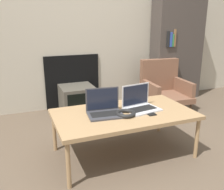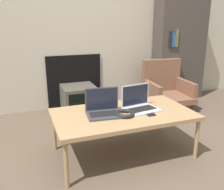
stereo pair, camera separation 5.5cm
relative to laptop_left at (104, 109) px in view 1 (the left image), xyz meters
The scene contains 10 objects.
ground_plane 0.67m from the laptop_left, 66.51° to the right, with size 14.00×14.00×0.00m, color brown.
wall_back 1.77m from the laptop_left, 83.35° to the left, with size 7.00×0.08×2.60m.
table 0.20m from the laptop_left, ahead, with size 1.30×0.72×0.43m.
laptop_left is the anchor object (origin of this frame).
laptop_right 0.37m from the laptop_left, ahead, with size 0.35×0.28×0.23m.
headphones 0.20m from the laptop_left, 32.34° to the right, with size 0.19×0.19×0.04m.
phone 0.42m from the laptop_left, 20.38° to the right, with size 0.07×0.13×0.01m.
tv 1.31m from the laptop_left, 87.31° to the left, with size 0.46×0.48×0.38m.
armchair 1.68m from the laptop_left, 38.09° to the left, with size 0.64×0.65×0.70m.
bookshelf 2.24m from the laptop_left, 37.94° to the left, with size 0.82×0.32×1.58m.
Camera 1 is at (-0.92, -1.60, 1.27)m, focal length 40.00 mm.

